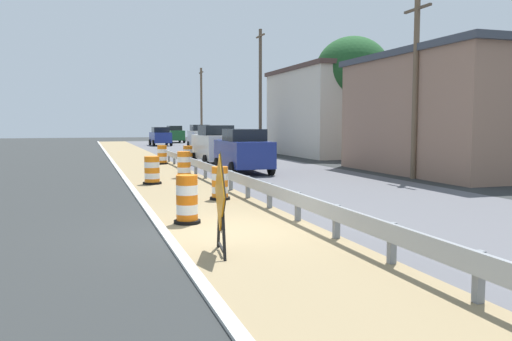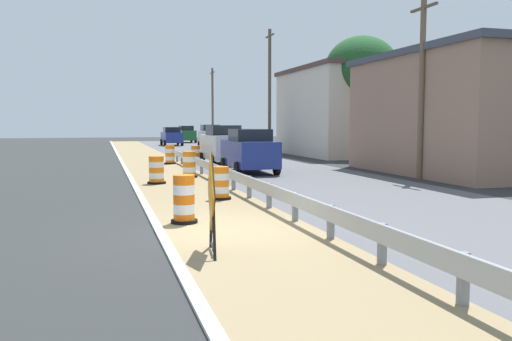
# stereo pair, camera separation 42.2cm
# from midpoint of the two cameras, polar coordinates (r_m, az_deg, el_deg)

# --- Properties ---
(ground_plane) EXTENTS (160.00, 160.00, 0.00)m
(ground_plane) POSITION_cam_midpoint_polar(r_m,az_deg,el_deg) (11.63, -4.30, -6.62)
(ground_plane) COLOR #2B2D2D
(median_dirt_strip) EXTENTS (3.37, 120.00, 0.01)m
(median_dirt_strip) POSITION_cam_midpoint_polar(r_m,az_deg,el_deg) (11.75, -1.98, -6.47)
(median_dirt_strip) COLOR #8E7A56
(median_dirt_strip) RESTS_ON ground
(far_lane_asphalt) EXTENTS (7.46, 120.00, 0.00)m
(far_lane_asphalt) POSITION_cam_midpoint_polar(r_m,az_deg,el_deg) (14.20, 19.63, -4.75)
(far_lane_asphalt) COLOR #56565B
(far_lane_asphalt) RESTS_ON ground
(curb_near_edge) EXTENTS (0.20, 120.00, 0.11)m
(curb_near_edge) POSITION_cam_midpoint_polar(r_m,az_deg,el_deg) (11.40, -10.70, -6.91)
(curb_near_edge) COLOR #ADADA8
(curb_near_edge) RESTS_ON ground
(guardrail_median) EXTENTS (0.18, 41.39, 0.71)m
(guardrail_median) POSITION_cam_midpoint_polar(r_m,az_deg,el_deg) (13.79, 1.76, -2.57)
(guardrail_median) COLOR #999EA3
(guardrail_median) RESTS_ON ground
(warning_sign_diamond) EXTENTS (0.22, 1.46, 1.86)m
(warning_sign_diamond) POSITION_cam_midpoint_polar(r_m,az_deg,el_deg) (9.55, -5.12, -2.93)
(warning_sign_diamond) COLOR black
(warning_sign_diamond) RESTS_ON ground
(traffic_barrel_nearest) EXTENTS (0.63, 0.63, 1.15)m
(traffic_barrel_nearest) POSITION_cam_midpoint_polar(r_m,az_deg,el_deg) (12.63, -8.38, -3.32)
(traffic_barrel_nearest) COLOR orange
(traffic_barrel_nearest) RESTS_ON ground
(traffic_barrel_close) EXTENTS (0.63, 0.63, 1.03)m
(traffic_barrel_close) POSITION_cam_midpoint_polar(r_m,az_deg,el_deg) (16.44, -4.64, -1.54)
(traffic_barrel_close) COLOR orange
(traffic_barrel_close) RESTS_ON ground
(traffic_barrel_mid) EXTENTS (0.73, 0.73, 1.08)m
(traffic_barrel_mid) POSITION_cam_midpoint_polar(r_m,az_deg,el_deg) (21.00, -11.68, -0.11)
(traffic_barrel_mid) COLOR orange
(traffic_barrel_mid) RESTS_ON ground
(traffic_barrel_far) EXTENTS (0.71, 0.71, 1.14)m
(traffic_barrel_far) POSITION_cam_midpoint_polar(r_m,az_deg,el_deg) (23.22, -8.27, 0.51)
(traffic_barrel_far) COLOR orange
(traffic_barrel_far) RESTS_ON ground
(traffic_barrel_farther) EXTENTS (0.67, 0.67, 1.05)m
(traffic_barrel_farther) POSITION_cam_midpoint_polar(r_m,az_deg,el_deg) (31.33, -7.72, 1.61)
(traffic_barrel_farther) COLOR orange
(traffic_barrel_farther) RESTS_ON ground
(traffic_barrel_farthest) EXTENTS (0.67, 0.67, 1.09)m
(traffic_barrel_farthest) POSITION_cam_midpoint_polar(r_m,az_deg,el_deg) (31.10, -10.44, 1.58)
(traffic_barrel_farthest) COLOR orange
(traffic_barrel_farthest) RESTS_ON ground
(car_lead_near_lane) EXTENTS (2.15, 4.10, 2.24)m
(car_lead_near_lane) POSITION_cam_midpoint_polar(r_m,az_deg,el_deg) (30.45, -4.82, 2.75)
(car_lead_near_lane) COLOR silver
(car_lead_near_lane) RESTS_ON ground
(car_trailing_near_lane) EXTENTS (2.05, 4.60, 2.22)m
(car_trailing_near_lane) POSITION_cam_midpoint_polar(r_m,az_deg,el_deg) (49.85, -6.29, 3.64)
(car_trailing_near_lane) COLOR silver
(car_trailing_near_lane) RESTS_ON ground
(car_lead_far_lane) EXTENTS (2.09, 4.39, 2.09)m
(car_lead_far_lane) POSITION_cam_midpoint_polar(r_m,az_deg,el_deg) (25.29, -1.86, 2.12)
(car_lead_far_lane) COLOR navy
(car_lead_far_lane) RESTS_ON ground
(car_mid_far_lane) EXTENTS (2.01, 4.23, 2.05)m
(car_mid_far_lane) POSITION_cam_midpoint_polar(r_m,az_deg,el_deg) (65.39, -8.92, 3.88)
(car_mid_far_lane) COLOR #195128
(car_mid_far_lane) RESTS_ON ground
(car_trailing_far_lane) EXTENTS (2.05, 4.40, 1.95)m
(car_trailing_far_lane) POSITION_cam_midpoint_polar(r_m,az_deg,el_deg) (57.03, -10.46, 3.64)
(car_trailing_far_lane) COLOR navy
(car_trailing_far_lane) RESTS_ON ground
(car_distant_a) EXTENTS (2.26, 4.33, 1.97)m
(car_distant_a) POSITION_cam_midpoint_polar(r_m,az_deg,el_deg) (38.68, -3.05, 3.06)
(car_distant_a) COLOR navy
(car_distant_a) RESTS_ON ground
(roadside_shop_near) EXTENTS (7.03, 10.67, 5.68)m
(roadside_shop_near) POSITION_cam_midpoint_polar(r_m,az_deg,el_deg) (26.83, 20.34, 5.84)
(roadside_shop_near) COLOR #93705B
(roadside_shop_near) RESTS_ON ground
(roadside_shop_far) EXTENTS (6.80, 10.72, 6.40)m
(roadside_shop_far) POSITION_cam_midpoint_polar(r_m,az_deg,el_deg) (39.78, 7.79, 6.29)
(roadside_shop_far) COLOR beige
(roadside_shop_far) RESTS_ON ground
(utility_pole_near) EXTENTS (0.24, 1.80, 7.61)m
(utility_pole_near) POSITION_cam_midpoint_polar(r_m,az_deg,el_deg) (23.48, 16.27, 8.81)
(utility_pole_near) COLOR brown
(utility_pole_near) RESTS_ON ground
(utility_pole_mid) EXTENTS (0.24, 1.80, 9.35)m
(utility_pole_mid) POSITION_cam_midpoint_polar(r_m,az_deg,el_deg) (40.29, 0.16, 8.63)
(utility_pole_mid) COLOR brown
(utility_pole_mid) RESTS_ON ground
(utility_pole_far) EXTENTS (0.24, 1.80, 8.40)m
(utility_pole_far) POSITION_cam_midpoint_polar(r_m,az_deg,el_deg) (59.11, -6.10, 7.02)
(utility_pole_far) COLOR brown
(utility_pole_far) RESTS_ON ground
(tree_roadside) EXTENTS (4.84, 4.84, 8.08)m
(tree_roadside) POSITION_cam_midpoint_polar(r_m,az_deg,el_deg) (36.30, 9.99, 10.61)
(tree_roadside) COLOR #4C3D2D
(tree_roadside) RESTS_ON ground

